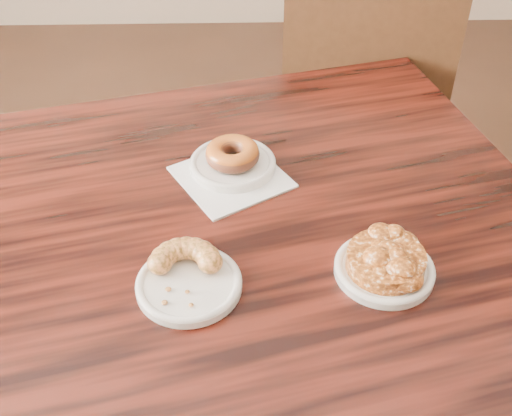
{
  "coord_description": "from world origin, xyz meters",
  "views": [
    {
      "loc": [
        -0.26,
        -0.64,
        1.42
      ],
      "look_at": [
        -0.24,
        0.09,
        0.8
      ],
      "focal_mm": 45.0,
      "sensor_mm": 36.0,
      "label": 1
    }
  ],
  "objects_px": {
    "chair_far": "(362,120)",
    "apple_fritter": "(386,258)",
    "glazed_donut": "(232,154)",
    "cruller_fragment": "(188,274)",
    "cafe_table": "(258,384)"
  },
  "relations": [
    {
      "from": "chair_far",
      "to": "apple_fritter",
      "type": "bearing_deg",
      "value": 94.51
    },
    {
      "from": "glazed_donut",
      "to": "cruller_fragment",
      "type": "distance_m",
      "value": 0.28
    },
    {
      "from": "chair_far",
      "to": "glazed_donut",
      "type": "relative_size",
      "value": 9.64
    },
    {
      "from": "cafe_table",
      "to": "chair_far",
      "type": "distance_m",
      "value": 0.86
    },
    {
      "from": "apple_fritter",
      "to": "glazed_donut",
      "type": "bearing_deg",
      "value": 130.65
    },
    {
      "from": "cruller_fragment",
      "to": "glazed_donut",
      "type": "bearing_deg",
      "value": 77.51
    },
    {
      "from": "apple_fritter",
      "to": "cruller_fragment",
      "type": "height_order",
      "value": "apple_fritter"
    },
    {
      "from": "apple_fritter",
      "to": "cruller_fragment",
      "type": "xyz_separation_m",
      "value": [
        -0.28,
        -0.02,
        -0.0
      ]
    },
    {
      "from": "cruller_fragment",
      "to": "apple_fritter",
      "type": "bearing_deg",
      "value": 4.48
    },
    {
      "from": "apple_fritter",
      "to": "cruller_fragment",
      "type": "relative_size",
      "value": 1.33
    },
    {
      "from": "chair_far",
      "to": "apple_fritter",
      "type": "xyz_separation_m",
      "value": [
        -0.13,
        -0.87,
        0.33
      ]
    },
    {
      "from": "cafe_table",
      "to": "chair_far",
      "type": "bearing_deg",
      "value": 54.35
    },
    {
      "from": "cruller_fragment",
      "to": "cafe_table",
      "type": "bearing_deg",
      "value": 42.55
    },
    {
      "from": "glazed_donut",
      "to": "apple_fritter",
      "type": "relative_size",
      "value": 0.6
    },
    {
      "from": "apple_fritter",
      "to": "cruller_fragment",
      "type": "distance_m",
      "value": 0.28
    }
  ]
}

